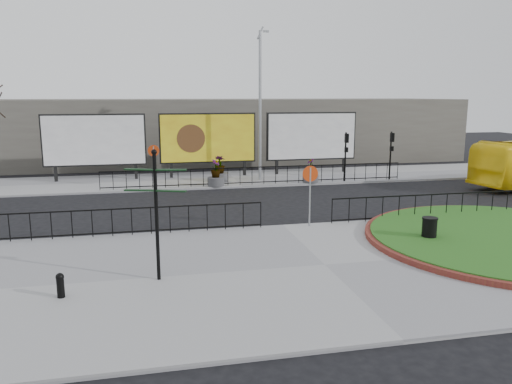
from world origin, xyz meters
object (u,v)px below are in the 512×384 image
object	(u,v)px
billboard_mid	(208,138)
lamp_post	(260,104)
planter_b	(220,172)
planter_c	(311,174)
bollard	(60,284)
planter_a	(216,176)
fingerpost_sign	(156,202)
litter_bin	(429,230)

from	to	relation	value
billboard_mid	lamp_post	xyz separation A→B (m)	(3.01, -1.97, 2.23)
planter_b	planter_c	world-z (taller)	planter_b
bollard	billboard_mid	bearing A→B (deg)	71.95
lamp_post	planter_c	bearing A→B (deg)	-29.87
lamp_post	planter_a	bearing A→B (deg)	-151.98
planter_c	planter_a	bearing A→B (deg)	180.00
planter_a	planter_b	size ratio (longest dim) A/B	0.97
fingerpost_sign	lamp_post	bearing A→B (deg)	88.66
lamp_post	bollard	xyz separation A→B (m)	(-9.18, -16.96, -4.34)
fingerpost_sign	planter_b	size ratio (longest dim) A/B	2.35
planter_a	planter_c	world-z (taller)	planter_a
billboard_mid	bollard	distance (m)	20.03
bollard	litter_bin	xyz separation A→B (m)	(12.17, 2.46, 0.10)
lamp_post	planter_c	size ratio (longest dim) A/B	6.29
bollard	planter_b	xyz separation A→B (m)	(6.63, 16.83, 0.25)
lamp_post	billboard_mid	bearing A→B (deg)	146.75
lamp_post	bollard	world-z (taller)	lamp_post
planter_c	bollard	bearing A→B (deg)	-127.91
billboard_mid	planter_b	distance (m)	2.85
billboard_mid	lamp_post	world-z (taller)	lamp_post
planter_b	planter_c	bearing A→B (deg)	-15.36
fingerpost_sign	planter_a	bearing A→B (deg)	96.99
billboard_mid	fingerpost_sign	distance (m)	18.51
bollard	litter_bin	bearing A→B (deg)	11.45
bollard	planter_b	bearing A→B (deg)	68.49
billboard_mid	lamp_post	size ratio (longest dim) A/B	0.67
litter_bin	planter_c	world-z (taller)	planter_c
planter_b	bollard	bearing A→B (deg)	-111.51
lamp_post	planter_a	size ratio (longest dim) A/B	5.92
fingerpost_sign	planter_b	distance (m)	16.64
fingerpost_sign	planter_b	world-z (taller)	fingerpost_sign
fingerpost_sign	bollard	world-z (taller)	fingerpost_sign
lamp_post	litter_bin	size ratio (longest dim) A/B	10.00
lamp_post	planter_c	distance (m)	5.27
bollard	planter_b	distance (m)	18.09
lamp_post	planter_c	world-z (taller)	lamp_post
lamp_post	bollard	distance (m)	19.77
litter_bin	planter_c	distance (m)	12.90
billboard_mid	litter_bin	xyz separation A→B (m)	(6.00, -16.47, -2.01)
lamp_post	fingerpost_sign	bearing A→B (deg)	-112.28
billboard_mid	planter_a	xyz separation A→B (m)	(-0.00, -3.57, -1.89)
billboard_mid	planter_a	size ratio (longest dim) A/B	3.98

